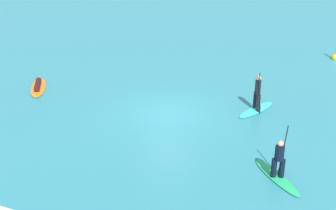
# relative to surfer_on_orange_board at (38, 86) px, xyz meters

# --- Properties ---
(ground_plane) EXTENTS (120.00, 120.00, 0.00)m
(ground_plane) POSITION_rel_surfer_on_orange_board_xyz_m (7.75, -0.08, -0.13)
(ground_plane) COLOR teal
(ground_plane) RESTS_ON ground
(surfer_on_orange_board) EXTENTS (2.08, 2.68, 0.40)m
(surfer_on_orange_board) POSITION_rel_surfer_on_orange_board_xyz_m (0.00, 0.00, 0.00)
(surfer_on_orange_board) COLOR orange
(surfer_on_orange_board) RESTS_ON ground_plane
(surfer_on_teal_board) EXTENTS (1.53, 2.59, 2.09)m
(surfer_on_teal_board) POSITION_rel_surfer_on_orange_board_xyz_m (11.58, 2.04, 0.36)
(surfer_on_teal_board) COLOR #33C6CC
(surfer_on_teal_board) RESTS_ON ground_plane
(surfer_on_green_board) EXTENTS (2.44, 2.30, 2.15)m
(surfer_on_green_board) POSITION_rel_surfer_on_orange_board_xyz_m (13.82, -3.47, 0.35)
(surfer_on_green_board) COLOR #23B266
(surfer_on_green_board) RESTS_ON ground_plane
(marker_buoy) EXTENTS (0.48, 0.48, 1.27)m
(marker_buoy) POSITION_rel_surfer_on_orange_board_xyz_m (14.27, 11.24, 0.07)
(marker_buoy) COLOR yellow
(marker_buoy) RESTS_ON ground_plane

